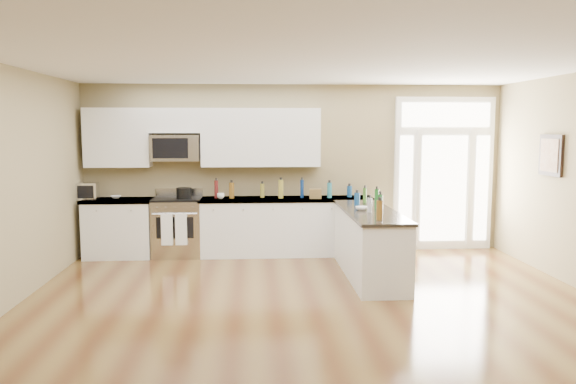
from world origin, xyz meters
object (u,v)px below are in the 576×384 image
Objects in this scene: stockpot at (184,193)px; toaster_oven at (88,191)px; peninsula_cabinet at (369,246)px; kitchen_range at (178,227)px.

stockpot is 1.54m from toaster_oven.
stockpot is (-2.74, 1.41, 0.61)m from peninsula_cabinet.
peninsula_cabinet is 3.14m from stockpot.
stockpot reaches higher than peninsula_cabinet.
peninsula_cabinet is 2.15× the size of kitchen_range.
toaster_oven reaches higher than kitchen_range.
peninsula_cabinet is at bearing -27.18° from stockpot.
stockpot is at bearing -3.74° from toaster_oven.
stockpot reaches higher than kitchen_range.
kitchen_range is at bearing -2.23° from toaster_oven.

